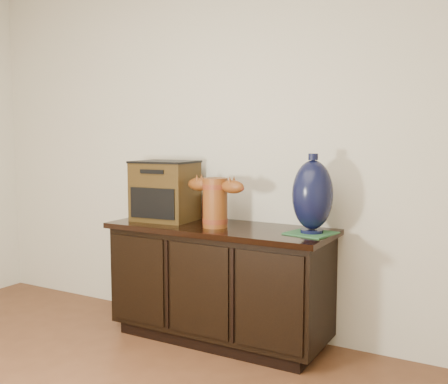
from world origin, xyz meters
The scene contains 6 objects.
sideboard centered at (0.00, 2.23, 0.39)m, with size 1.46×0.56×0.75m.
terracotta_vessel centered at (0.00, 2.17, 0.93)m, with size 0.44×0.18×0.31m.
tv_radio centered at (-0.44, 2.24, 0.96)m, with size 0.42×0.35×0.41m.
green_mat centered at (0.61, 2.25, 0.76)m, with size 0.25×0.25×0.01m, color #285A32.
lamp_base centered at (0.61, 2.25, 0.98)m, with size 0.28×0.28×0.46m.
spray_can centered at (-0.22, 2.43, 0.85)m, with size 0.06×0.06×0.18m.
Camera 1 is at (1.65, -0.64, 1.32)m, focal length 42.00 mm.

